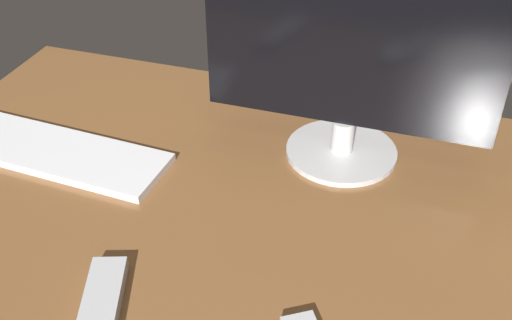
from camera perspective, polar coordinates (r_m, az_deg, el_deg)
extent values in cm
cube|color=brown|center=(110.06, 0.05, -4.20)|extent=(140.00, 84.00, 2.00)
cylinder|color=silver|center=(121.55, 7.82, 0.80)|extent=(21.41, 21.41, 1.10)
cylinder|color=silver|center=(119.44, 7.97, 2.26)|extent=(4.27, 4.27, 6.37)
cube|color=black|center=(110.32, 8.76, 10.17)|extent=(53.11, 2.30, 30.31)
cube|color=white|center=(125.89, -17.94, 0.70)|extent=(45.51, 16.59, 1.59)
cube|color=#B7B7BC|center=(93.44, -14.07, -13.08)|extent=(10.93, 18.86, 2.42)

